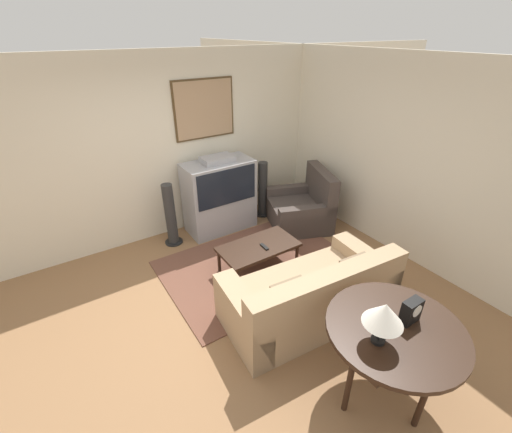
# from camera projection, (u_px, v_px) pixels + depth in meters

# --- Properties ---
(ground_plane) EXTENTS (12.00, 12.00, 0.00)m
(ground_plane) POSITION_uv_depth(u_px,v_px,m) (235.00, 307.00, 4.09)
(ground_plane) COLOR #8E6642
(wall_back) EXTENTS (12.00, 0.10, 2.70)m
(wall_back) POSITION_uv_depth(u_px,v_px,m) (159.00, 150.00, 4.99)
(wall_back) COLOR beige
(wall_back) RESTS_ON ground_plane
(wall_right) EXTENTS (0.06, 12.00, 2.70)m
(wall_right) POSITION_uv_depth(u_px,v_px,m) (397.00, 159.00, 4.70)
(wall_right) COLOR beige
(wall_right) RESTS_ON ground_plane
(area_rug) EXTENTS (2.52, 1.76, 0.01)m
(area_rug) POSITION_uv_depth(u_px,v_px,m) (257.00, 264.00, 4.82)
(area_rug) COLOR brown
(area_rug) RESTS_ON ground_plane
(tv) EXTENTS (1.08, 0.55, 1.24)m
(tv) POSITION_uv_depth(u_px,v_px,m) (220.00, 195.00, 5.44)
(tv) COLOR #9E9EA3
(tv) RESTS_ON ground_plane
(couch) EXTENTS (1.96, 1.09, 0.83)m
(couch) POSITION_uv_depth(u_px,v_px,m) (310.00, 296.00, 3.82)
(couch) COLOR tan
(couch) RESTS_ON ground_plane
(armchair) EXTENTS (1.21, 1.25, 0.94)m
(armchair) POSITION_uv_depth(u_px,v_px,m) (302.00, 209.00, 5.69)
(armchair) COLOR #473D38
(armchair) RESTS_ON ground_plane
(coffee_table) EXTENTS (1.05, 0.57, 0.38)m
(coffee_table) POSITION_uv_depth(u_px,v_px,m) (258.00, 248.00, 4.58)
(coffee_table) COLOR black
(coffee_table) RESTS_ON ground_plane
(console_table) EXTENTS (1.12, 1.12, 0.81)m
(console_table) POSITION_uv_depth(u_px,v_px,m) (395.00, 334.00, 2.79)
(console_table) COLOR black
(console_table) RESTS_ON ground_plane
(table_lamp) EXTENTS (0.30, 0.30, 0.38)m
(table_lamp) POSITION_uv_depth(u_px,v_px,m) (384.00, 314.00, 2.51)
(table_lamp) COLOR black
(table_lamp) RESTS_ON console_table
(mantel_clock) EXTENTS (0.18, 0.10, 0.21)m
(mantel_clock) POSITION_uv_depth(u_px,v_px,m) (411.00, 311.00, 2.77)
(mantel_clock) COLOR black
(mantel_clock) RESTS_ON console_table
(remote) EXTENTS (0.05, 0.16, 0.02)m
(remote) POSITION_uv_depth(u_px,v_px,m) (264.00, 247.00, 4.52)
(remote) COLOR black
(remote) RESTS_ON coffee_table
(speaker_tower_left) EXTENTS (0.27, 0.27, 0.98)m
(speaker_tower_left) POSITION_uv_depth(u_px,v_px,m) (171.00, 216.00, 5.10)
(speaker_tower_left) COLOR black
(speaker_tower_left) RESTS_ON ground_plane
(speaker_tower_right) EXTENTS (0.27, 0.27, 0.98)m
(speaker_tower_right) POSITION_uv_depth(u_px,v_px,m) (263.00, 191.00, 5.90)
(speaker_tower_right) COLOR black
(speaker_tower_right) RESTS_ON ground_plane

